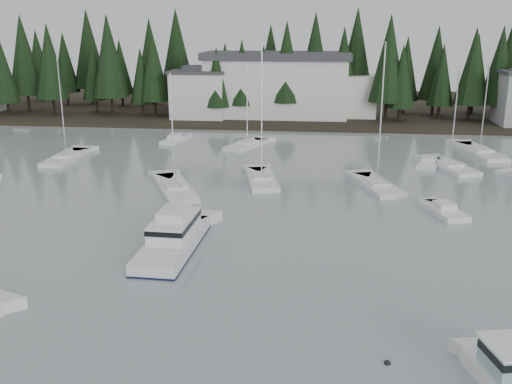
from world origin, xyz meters
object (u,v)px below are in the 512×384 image
at_px(runabout_3, 175,141).
at_px(house_west, 199,93).
at_px(sailboat_5, 261,181).
at_px(runabout_1, 444,212).
at_px(harbor_inn, 288,85).
at_px(sailboat_1, 377,186).
at_px(sailboat_4, 247,146).
at_px(sailboat_7, 175,190).
at_px(sailboat_2, 479,153).
at_px(cabin_cruiser_center, 174,240).
at_px(runabout_4, 429,164).
at_px(sailboat_6, 450,168).
at_px(sailboat_8, 67,159).

bearing_deg(runabout_3, house_west, 11.18).
height_order(sailboat_5, runabout_1, sailboat_5).
xyz_separation_m(harbor_inn, sailboat_1, (11.57, -42.81, -5.69)).
distance_m(harbor_inn, sailboat_4, 25.33).
bearing_deg(sailboat_7, runabout_1, -125.08).
xyz_separation_m(sailboat_1, sailboat_5, (-11.92, 0.92, -0.00)).
xyz_separation_m(sailboat_2, sailboat_5, (-26.50, -16.71, 0.03)).
bearing_deg(house_west, sailboat_1, -56.01).
bearing_deg(sailboat_4, harbor_inn, 13.90).
height_order(cabin_cruiser_center, runabout_4, cabin_cruiser_center).
height_order(cabin_cruiser_center, sailboat_6, sailboat_6).
distance_m(runabout_1, runabout_4, 18.07).
relative_size(harbor_inn, cabin_cruiser_center, 2.76).
distance_m(sailboat_6, runabout_1, 17.24).
relative_size(house_west, sailboat_2, 0.79).
distance_m(sailboat_8, runabout_4, 43.79).
height_order(sailboat_7, runabout_1, sailboat_7).
distance_m(house_west, sailboat_4, 24.11).
xyz_separation_m(house_west, sailboat_6, (35.69, -30.53, -4.60)).
distance_m(sailboat_1, sailboat_5, 11.95).
bearing_deg(sailboat_4, sailboat_6, -87.61).
distance_m(sailboat_2, sailboat_8, 52.20).
relative_size(sailboat_4, runabout_4, 1.93).
height_order(sailboat_2, sailboat_8, sailboat_8).
height_order(sailboat_2, sailboat_4, sailboat_2).
bearing_deg(runabout_3, sailboat_5, -133.87).
height_order(harbor_inn, runabout_1, harbor_inn).
height_order(sailboat_6, sailboat_8, sailboat_8).
bearing_deg(cabin_cruiser_center, sailboat_6, -40.96).
distance_m(harbor_inn, sailboat_1, 44.71).
bearing_deg(sailboat_6, house_west, 29.73).
bearing_deg(sailboat_7, sailboat_4, -36.70).
bearing_deg(house_west, sailboat_5, -69.13).
relative_size(harbor_inn, sailboat_2, 2.45).
relative_size(cabin_cruiser_center, sailboat_6, 0.93).
relative_size(sailboat_1, sailboat_4, 1.28).
xyz_separation_m(house_west, sailboat_8, (-10.18, -31.06, -4.59)).
relative_size(sailboat_5, runabout_4, 2.43).
relative_size(sailboat_2, sailboat_7, 1.00).
relative_size(sailboat_2, sailboat_8, 0.93).
relative_size(house_west, cabin_cruiser_center, 0.89).
distance_m(sailboat_7, sailboat_8, 20.31).
bearing_deg(sailboat_7, cabin_cruiser_center, 169.06).
distance_m(sailboat_8, runabout_1, 44.96).
xyz_separation_m(house_west, runabout_1, (31.73, -47.31, -4.52)).
bearing_deg(sailboat_6, sailboat_5, 91.20).
distance_m(sailboat_5, sailboat_6, 22.47).
relative_size(sailboat_8, runabout_1, 2.20).
bearing_deg(sailboat_7, runabout_4, -88.61).
distance_m(cabin_cruiser_center, sailboat_6, 37.44).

